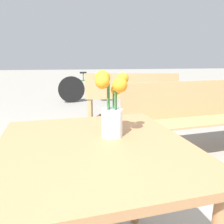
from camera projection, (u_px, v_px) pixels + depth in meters
name	position (u px, v px, depth m)	size (l,w,h in m)	color
table_front	(95.00, 169.00, 0.93)	(0.87, 0.92, 0.75)	#9E7047
flower_vase	(112.00, 109.00, 0.95)	(0.15, 0.13, 0.29)	silver
bench_near	(203.00, 116.00, 2.42)	(1.89, 0.60, 0.85)	tan
bench_middle	(131.00, 97.00, 3.67)	(1.55, 0.58, 0.85)	tan
bicycle	(90.00, 88.00, 5.52)	(1.59, 0.44, 0.75)	black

